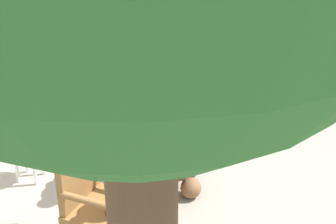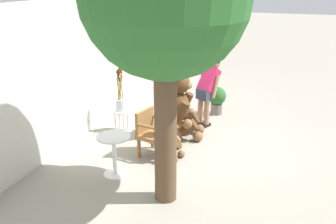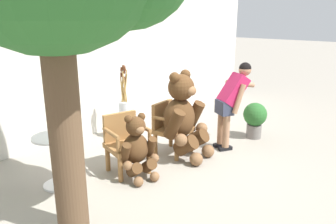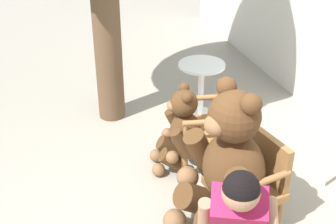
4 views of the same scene
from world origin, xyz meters
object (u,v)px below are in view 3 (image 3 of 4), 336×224
brush_bucket (124,104)px  potted_plant (255,118)px  wooden_chair_right (171,126)px  white_stool (125,121)px  round_side_table (56,155)px  teddy_bear_large (183,116)px  wooden_chair_left (126,141)px  teddy_bear_small (137,147)px  person_visitor (232,98)px

brush_bucket → potted_plant: brush_bucket is taller
wooden_chair_right → white_stool: wooden_chair_right is taller
brush_bucket → round_side_table: (-1.78, -0.76, -0.23)m
teddy_bear_large → wooden_chair_right: bearing=95.3°
round_side_table → potted_plant: 3.65m
wooden_chair_left → teddy_bear_small: 0.29m
teddy_bear_large → brush_bucket: size_ratio=1.51×
teddy_bear_large → white_stool: size_ratio=3.08×
white_stool → brush_bucket: (-0.00, -0.00, 0.32)m
teddy_bear_small → brush_bucket: bearing=57.5°
wooden_chair_left → round_side_table: size_ratio=1.19×
brush_bucket → person_visitor: bearing=-58.8°
teddy_bear_large → person_visitor: person_visitor is taller
wooden_chair_left → wooden_chair_right: bearing=0.0°
teddy_bear_large → teddy_bear_small: size_ratio=1.51×
white_stool → brush_bucket: bearing=-148.0°
white_stool → potted_plant: size_ratio=0.68×
teddy_bear_small → person_visitor: size_ratio=0.63×
teddy_bear_large → brush_bucket: (-0.14, 1.32, -0.02)m
wooden_chair_right → brush_bucket: size_ratio=0.92×
wooden_chair_left → potted_plant: bearing=-14.2°
white_stool → potted_plant: (1.74, -1.71, 0.04)m
wooden_chair_left → person_visitor: person_visitor is taller
teddy_bear_large → potted_plant: teddy_bear_large is taller
wooden_chair_right → person_visitor: person_visitor is taller
wooden_chair_right → white_stool: size_ratio=1.87×
potted_plant → teddy_bear_large: bearing=166.1°
person_visitor → round_side_table: size_ratio=2.07×
brush_bucket → teddy_bear_large: bearing=-83.8°
wooden_chair_right → round_side_table: bearing=171.0°
person_visitor → wooden_chair_right: bearing=145.9°
wooden_chair_left → brush_bucket: brush_bucket is taller
round_side_table → wooden_chair_right: bearing=-9.0°
wooden_chair_left → brush_bucket: (0.84, 1.06, 0.21)m
wooden_chair_right → round_side_table: size_ratio=1.19×
round_side_table → teddy_bear_small: bearing=-32.6°
person_visitor → round_side_table: (-2.79, 0.90, -0.45)m
white_stool → round_side_table: size_ratio=0.64×
person_visitor → brush_bucket: person_visitor is taller
teddy_bear_large → person_visitor: bearing=-21.7°
white_stool → round_side_table: round_side_table is taller
person_visitor → potted_plant: 0.89m
teddy_bear_large → round_side_table: bearing=163.9°
wooden_chair_right → white_stool: 1.07m
teddy_bear_small → person_visitor: person_visitor is taller
wooden_chair_right → potted_plant: size_ratio=1.26×
wooden_chair_left → teddy_bear_small: bearing=-94.4°
wooden_chair_right → teddy_bear_large: teddy_bear_large is taller
teddy_bear_small → round_side_table: 1.09m
teddy_bear_large → white_stool: teddy_bear_large is taller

